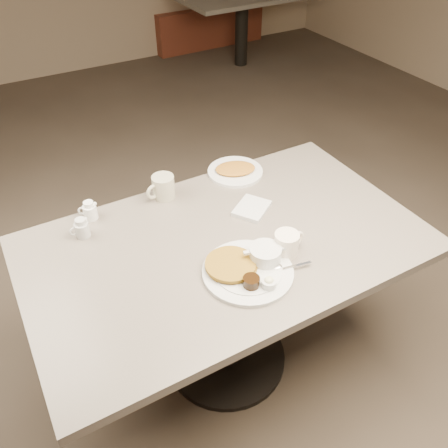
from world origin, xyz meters
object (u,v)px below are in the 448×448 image
diner_table (226,273)px  coffee_mug_far (163,187)px  creamer_right (90,211)px  booth_back_right (204,8)px  main_plate (249,266)px  creamer_left (82,228)px  coffee_mug_near (287,243)px  hash_plate (235,171)px

diner_table → coffee_mug_far: (-0.09, 0.38, 0.22)m
creamer_right → booth_back_right: (2.44, 3.72, -0.38)m
main_plate → creamer_left: 0.66m
booth_back_right → creamer_left: bearing=-123.3°
coffee_mug_far → creamer_right: bearing=178.2°
creamer_right → main_plate: bearing=-55.1°
coffee_mug_near → creamer_right: (-0.56, 0.55, -0.01)m
coffee_mug_far → diner_table: bearing=-76.4°
coffee_mug_near → creamer_left: 0.78m
diner_table → hash_plate: bearing=55.5°
creamer_left → diner_table: bearing=-32.7°
diner_table → main_plate: 0.26m
coffee_mug_near → booth_back_right: bearing=66.3°
booth_back_right → main_plate: bearing=-115.5°
coffee_mug_near → booth_back_right: size_ratio=0.08×
diner_table → booth_back_right: booth_back_right is taller
coffee_mug_far → hash_plate: coffee_mug_far is taller
diner_table → creamer_right: (-0.41, 0.39, 0.21)m
diner_table → main_plate: size_ratio=3.56×
hash_plate → booth_back_right: booth_back_right is taller
diner_table → hash_plate: size_ratio=4.67×
creamer_left → hash_plate: creamer_left is taller
diner_table → main_plate: main_plate is taller
diner_table → creamer_left: 0.59m
diner_table → coffee_mug_far: 0.45m
main_plate → creamer_left: size_ratio=4.96×
diner_table → hash_plate: hash_plate is taller
coffee_mug_far → booth_back_right: booth_back_right is taller
diner_table → coffee_mug_near: bearing=-45.8°
creamer_right → booth_back_right: bearing=56.7°
hash_plate → diner_table: bearing=-124.5°
main_plate → hash_plate: 0.63m
coffee_mug_near → diner_table: bearing=134.2°
creamer_left → booth_back_right: 4.57m
diner_table → booth_back_right: (2.03, 4.11, -0.17)m
coffee_mug_near → creamer_right: bearing=135.5°
coffee_mug_far → creamer_right: coffee_mug_far is taller
diner_table → main_plate: (-0.01, -0.18, 0.19)m
coffee_mug_near → hash_plate: coffee_mug_near is taller
coffee_mug_far → creamer_right: 0.31m
main_plate → creamer_right: (-0.39, 0.57, 0.01)m
coffee_mug_near → creamer_left: (-0.62, 0.46, -0.01)m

